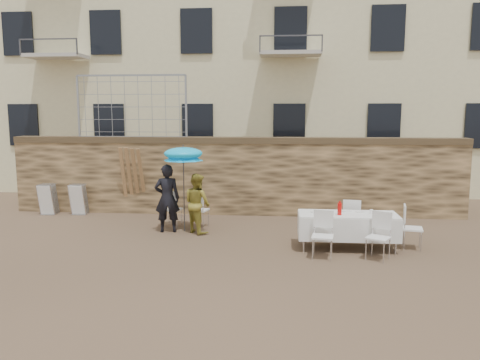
# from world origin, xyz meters

# --- Properties ---
(ground) EXTENTS (80.00, 80.00, 0.00)m
(ground) POSITION_xyz_m (0.00, 0.00, 0.00)
(ground) COLOR brown
(ground) RESTS_ON ground
(stone_wall) EXTENTS (13.00, 0.50, 2.20)m
(stone_wall) POSITION_xyz_m (0.00, 5.00, 1.10)
(stone_wall) COLOR brown
(stone_wall) RESTS_ON ground
(apartment_building) EXTENTS (20.00, 8.00, 15.00)m
(apartment_building) POSITION_xyz_m (0.00, 12.00, 7.50)
(apartment_building) COLOR beige
(apartment_building) RESTS_ON ground
(chain_link_fence) EXTENTS (3.20, 0.06, 1.80)m
(chain_link_fence) POSITION_xyz_m (-3.00, 5.00, 3.10)
(chain_link_fence) COLOR gray
(chain_link_fence) RESTS_ON stone_wall
(man_suit) EXTENTS (0.68, 0.51, 1.69)m
(man_suit) POSITION_xyz_m (-1.45, 2.74, 0.84)
(man_suit) COLOR black
(man_suit) RESTS_ON ground
(woman_dress) EXTENTS (0.90, 0.89, 1.47)m
(woman_dress) POSITION_xyz_m (-0.70, 2.74, 0.73)
(woman_dress) COLOR gold
(woman_dress) RESTS_ON ground
(umbrella) EXTENTS (0.98, 0.98, 1.99)m
(umbrella) POSITION_xyz_m (-1.05, 2.84, 1.88)
(umbrella) COLOR #3F3F44
(umbrella) RESTS_ON ground
(couple_chair_left) EXTENTS (0.55, 0.55, 0.96)m
(couple_chair_left) POSITION_xyz_m (-1.45, 3.29, 0.48)
(couple_chair_left) COLOR white
(couple_chair_left) RESTS_ON ground
(couple_chair_right) EXTENTS (0.58, 0.58, 0.96)m
(couple_chair_right) POSITION_xyz_m (-0.75, 3.29, 0.48)
(couple_chair_right) COLOR white
(couple_chair_right) RESTS_ON ground
(banquet_table) EXTENTS (2.10, 0.85, 0.78)m
(banquet_table) POSITION_xyz_m (2.79, 1.65, 0.73)
(banquet_table) COLOR white
(banquet_table) RESTS_ON ground
(soda_bottle) EXTENTS (0.09, 0.09, 0.26)m
(soda_bottle) POSITION_xyz_m (2.59, 1.50, 0.91)
(soda_bottle) COLOR red
(soda_bottle) RESTS_ON banquet_table
(table_chair_front_left) EXTENTS (0.55, 0.55, 0.96)m
(table_chair_front_left) POSITION_xyz_m (2.19, 0.90, 0.48)
(table_chair_front_left) COLOR white
(table_chair_front_left) RESTS_ON ground
(table_chair_front_right) EXTENTS (0.66, 0.66, 0.96)m
(table_chair_front_right) POSITION_xyz_m (3.29, 0.90, 0.48)
(table_chair_front_right) COLOR white
(table_chair_front_right) RESTS_ON ground
(table_chair_back) EXTENTS (0.55, 0.55, 0.96)m
(table_chair_back) POSITION_xyz_m (2.99, 2.45, 0.48)
(table_chair_back) COLOR white
(table_chair_back) RESTS_ON ground
(table_chair_side) EXTENTS (0.56, 0.56, 0.96)m
(table_chair_side) POSITION_xyz_m (4.19, 1.75, 0.48)
(table_chair_side) COLOR white
(table_chair_side) RESTS_ON ground
(chair_stack_left) EXTENTS (0.46, 0.47, 0.92)m
(chair_stack_left) POSITION_xyz_m (-5.38, 4.57, 0.46)
(chair_stack_left) COLOR white
(chair_stack_left) RESTS_ON ground
(chair_stack_right) EXTENTS (0.46, 0.40, 0.92)m
(chair_stack_right) POSITION_xyz_m (-4.48, 4.57, 0.46)
(chair_stack_right) COLOR white
(chair_stack_right) RESTS_ON ground
(wood_planks) EXTENTS (0.70, 0.20, 2.00)m
(wood_planks) POSITION_xyz_m (-2.88, 4.64, 1.00)
(wood_planks) COLOR #A37749
(wood_planks) RESTS_ON ground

